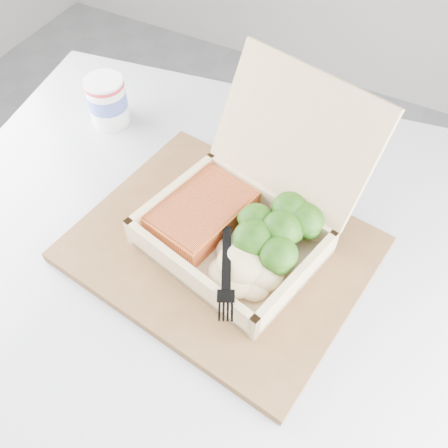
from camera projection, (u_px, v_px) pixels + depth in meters
The scene contains 9 objects.
cafe_table at pixel (199, 340), 0.81m from camera, with size 0.95×0.95×0.74m.
serving_tray at pixel (221, 249), 0.68m from camera, with size 0.37×0.30×0.02m, color brown.
takeout_container at pixel (252, 206), 0.65m from camera, with size 0.27×0.30×0.19m.
salmon_fillet at pixel (199, 210), 0.68m from camera, with size 0.10×0.14×0.03m, color orange.
broccoli_pile at pixel (280, 235), 0.64m from camera, with size 0.13×0.13×0.05m, color #2E6516, non-canonical shape.
mashed_potatoes at pixel (242, 263), 0.62m from camera, with size 0.10×0.09×0.04m, color #D1C187.
plastic_fork at pixel (227, 244), 0.62m from camera, with size 0.08×0.14×0.01m.
paper_cup at pixel (107, 100), 0.82m from camera, with size 0.06×0.06×0.08m.
receipt at pixel (280, 163), 0.79m from camera, with size 0.08×0.14×0.00m, color white.
Camera 1 is at (-0.20, 0.19, 1.30)m, focal length 40.00 mm.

